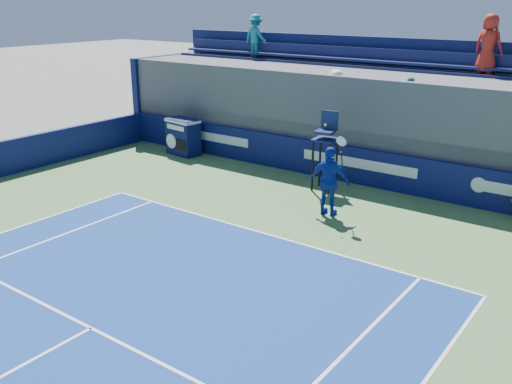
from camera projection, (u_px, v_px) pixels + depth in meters
The scene contains 5 objects.
back_hoarding at pixel (359, 166), 18.38m from camera, with size 20.40×0.21×1.20m.
match_clock at pixel (183, 136), 21.80m from camera, with size 1.40×0.89×1.40m.
umpire_chair at pixel (326, 143), 17.52m from camera, with size 0.77×0.77×2.48m.
tennis_player at pixel (330, 181), 15.58m from camera, with size 1.19×0.61×2.57m.
stadium_seating at pixel (388, 118), 19.56m from camera, with size 21.00×4.05×5.29m.
Camera 1 is at (7.79, 0.89, 5.73)m, focal length 40.00 mm.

